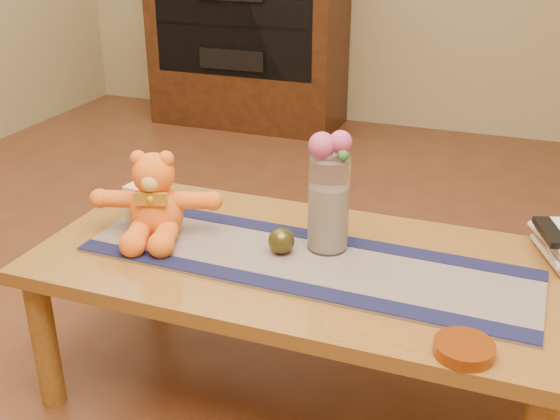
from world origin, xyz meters
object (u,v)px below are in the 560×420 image
at_px(pillar_candle, 146,202).
at_px(book_bottom, 544,255).
at_px(glass_vase, 329,204).
at_px(amber_dish, 464,349).
at_px(teddy_bear, 156,195).
at_px(bronze_ball, 281,241).
at_px(tv_remote, 550,232).

relative_size(pillar_candle, book_bottom, 0.50).
xyz_separation_m(pillar_candle, glass_vase, (0.56, 0.01, 0.07)).
distance_m(glass_vase, amber_dish, 0.55).
relative_size(teddy_bear, bronze_ball, 4.83).
distance_m(teddy_bear, pillar_candle, 0.12).
bearing_deg(glass_vase, pillar_candle, -178.90).
distance_m(book_bottom, tv_remote, 0.08).
relative_size(bronze_ball, book_bottom, 0.32).
bearing_deg(bronze_ball, book_bottom, 18.94).
distance_m(bronze_ball, amber_dish, 0.59).
relative_size(bronze_ball, tv_remote, 0.45).
height_order(glass_vase, book_bottom, glass_vase).
height_order(bronze_ball, tv_remote, tv_remote).
relative_size(tv_remote, amber_dish, 1.25).
relative_size(teddy_bear, tv_remote, 2.16).
height_order(pillar_candle, book_bottom, pillar_candle).
bearing_deg(glass_vase, bronze_ball, -145.50).
bearing_deg(pillar_candle, tv_remote, 7.93).
bearing_deg(book_bottom, teddy_bear, 172.07).
relative_size(book_bottom, tv_remote, 1.39).
bearing_deg(teddy_bear, tv_remote, -5.27).
xyz_separation_m(teddy_bear, pillar_candle, (-0.08, 0.07, -0.06)).
height_order(bronze_ball, book_bottom, bronze_ball).
xyz_separation_m(pillar_candle, bronze_ball, (0.45, -0.06, -0.02)).
xyz_separation_m(teddy_bear, bronze_ball, (0.37, 0.01, -0.08)).
xyz_separation_m(bronze_ball, book_bottom, (0.66, 0.23, -0.03)).
bearing_deg(amber_dish, glass_vase, 139.08).
distance_m(pillar_candle, bronze_ball, 0.46).
bearing_deg(book_bottom, glass_vase, 174.69).
relative_size(pillar_candle, glass_vase, 0.43).
xyz_separation_m(teddy_bear, amber_dish, (0.89, -0.27, -0.11)).
distance_m(pillar_candle, tv_remote, 1.13).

